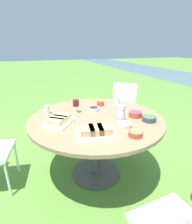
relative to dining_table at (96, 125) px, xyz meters
The scene contains 15 objects.
ground_plane 0.66m from the dining_table, ahead, with size 40.00×40.00×0.00m, color #5B8C38.
dining_table is the anchor object (origin of this frame).
chair_near_right 1.33m from the dining_table, 138.52° to the left, with size 0.61×0.61×0.89m.
water_pitcher 0.35m from the dining_table, 44.08° to the left, with size 0.10×0.10×0.18m.
wine_glass 0.35m from the dining_table, 139.23° to the right, with size 0.07×0.07×0.16m.
platter_bread_main 0.45m from the dining_table, 84.18° to the right, with size 0.38×0.37×0.08m.
platter_charcuterie 0.44m from the dining_table, 19.70° to the right, with size 0.31×0.39×0.08m.
bowl_fries 0.58m from the dining_table, 17.97° to the left, with size 0.12×0.12×0.05m.
bowl_salad 0.59m from the dining_table, 58.87° to the left, with size 0.15×0.15×0.05m.
bowl_olives 0.25m from the dining_table, 168.19° to the left, with size 0.13×0.13×0.04m.
bowl_dip_red 0.46m from the dining_table, 72.02° to the left, with size 0.15×0.15×0.06m.
bowl_dip_cream 0.41m from the dining_table, 25.53° to the left, with size 0.15×0.15×0.05m.
bowl_roasted_veg 0.43m from the dining_table, 152.29° to the left, with size 0.09×0.09×0.06m.
cup_water_near 0.60m from the dining_table, 119.26° to the right, with size 0.06×0.06×0.11m.
cup_water_far 0.58m from the dining_table, 129.41° to the left, with size 0.08×0.08×0.11m.
Camera 1 is at (1.71, -0.61, 1.51)m, focal length 28.00 mm.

